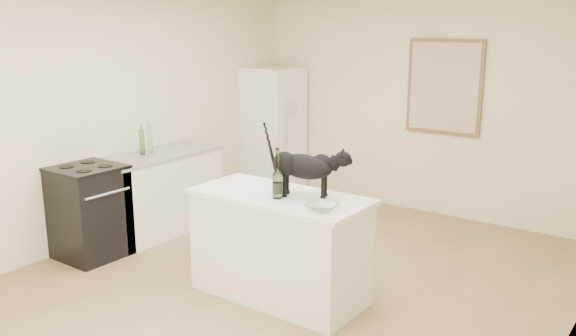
# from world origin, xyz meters

# --- Properties ---
(floor) EXTENTS (5.50, 5.50, 0.00)m
(floor) POSITION_xyz_m (0.00, 0.00, 0.00)
(floor) COLOR #9B7F52
(floor) RESTS_ON ground
(wall_back) EXTENTS (4.50, 0.00, 4.50)m
(wall_back) POSITION_xyz_m (0.00, 2.75, 1.30)
(wall_back) COLOR #F5EBBD
(wall_back) RESTS_ON ground
(wall_left) EXTENTS (0.00, 5.50, 5.50)m
(wall_left) POSITION_xyz_m (-2.25, 0.00, 1.30)
(wall_left) COLOR #F5EBBD
(wall_left) RESTS_ON ground
(wall_right) EXTENTS (0.00, 5.50, 5.50)m
(wall_right) POSITION_xyz_m (2.25, 0.00, 1.30)
(wall_right) COLOR #F5EBBD
(wall_right) RESTS_ON ground
(island_base) EXTENTS (1.44, 0.67, 0.86)m
(island_base) POSITION_xyz_m (0.10, -0.20, 0.43)
(island_base) COLOR white
(island_base) RESTS_ON floor
(island_top) EXTENTS (1.50, 0.70, 0.04)m
(island_top) POSITION_xyz_m (0.10, -0.20, 0.88)
(island_top) COLOR white
(island_top) RESTS_ON island_base
(left_cabinets) EXTENTS (0.60, 1.40, 0.86)m
(left_cabinets) POSITION_xyz_m (-1.95, 0.30, 0.43)
(left_cabinets) COLOR white
(left_cabinets) RESTS_ON floor
(left_countertop) EXTENTS (0.62, 1.44, 0.04)m
(left_countertop) POSITION_xyz_m (-1.95, 0.30, 0.88)
(left_countertop) COLOR gray
(left_countertop) RESTS_ON left_cabinets
(stove) EXTENTS (0.60, 0.60, 0.90)m
(stove) POSITION_xyz_m (-1.95, -0.60, 0.45)
(stove) COLOR black
(stove) RESTS_ON floor
(fridge) EXTENTS (0.68, 0.68, 1.70)m
(fridge) POSITION_xyz_m (-1.95, 2.35, 0.85)
(fridge) COLOR white
(fridge) RESTS_ON floor
(artwork_frame) EXTENTS (0.90, 0.03, 1.10)m
(artwork_frame) POSITION_xyz_m (0.30, 2.72, 1.55)
(artwork_frame) COLOR brown
(artwork_frame) RESTS_ON wall_back
(artwork_canvas) EXTENTS (0.82, 0.00, 1.02)m
(artwork_canvas) POSITION_xyz_m (0.30, 2.70, 1.55)
(artwork_canvas) COLOR beige
(artwork_canvas) RESTS_ON wall_back
(black_cat) EXTENTS (0.66, 0.42, 0.44)m
(black_cat) POSITION_xyz_m (0.29, -0.13, 1.12)
(black_cat) COLOR black
(black_cat) RESTS_ON island_top
(wine_bottle) EXTENTS (0.08, 0.08, 0.36)m
(wine_bottle) POSITION_xyz_m (0.15, -0.30, 1.08)
(wine_bottle) COLOR #3B5F26
(wine_bottle) RESTS_ON island_top
(glass_bowl) EXTENTS (0.25, 0.25, 0.06)m
(glass_bowl) POSITION_xyz_m (0.62, -0.37, 0.93)
(glass_bowl) COLOR white
(glass_bowl) RESTS_ON island_top
(fridge_paper) EXTENTS (0.02, 0.16, 0.20)m
(fridge_paper) POSITION_xyz_m (-1.60, 2.35, 1.16)
(fridge_paper) COLOR beige
(fridge_paper) RESTS_ON fridge
(counter_bottle_cluster) EXTENTS (0.09, 0.14, 0.30)m
(counter_bottle_cluster) POSITION_xyz_m (-1.98, 0.19, 1.04)
(counter_bottle_cluster) COLOR #A1AEA3
(counter_bottle_cluster) RESTS_ON left_countertop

